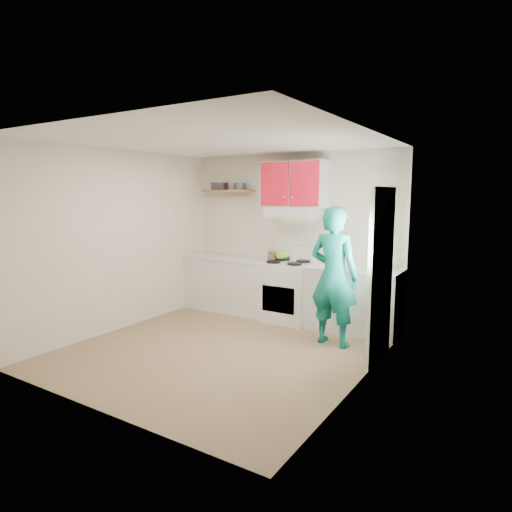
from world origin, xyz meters
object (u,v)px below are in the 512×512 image
Objects in this scene: crock at (272,256)px; tin at (240,186)px; kettle at (281,255)px; person at (334,276)px; stove at (288,292)px.

tin is at bearing 174.46° from crock.
crock is (0.66, -0.06, -1.12)m from tin.
crock is at bearing -148.33° from kettle.
tin is 2.47m from person.
crock is (-0.34, 0.09, 0.52)m from stove.
tin reaches higher than crock.
tin is at bearing 171.45° from stove.
stove is 1.93m from tin.
tin is 1.35m from kettle.
crock reaches higher than stove.
crock is 0.09× the size of person.
stove is 4.80× the size of tin.
kettle is at bearing 16.37° from crock.
person is (1.01, -0.65, 0.45)m from stove.
kettle is 1.44m from person.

